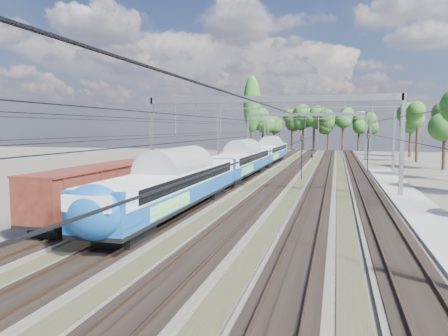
% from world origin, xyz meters
% --- Properties ---
extents(track_bed, '(21.00, 130.00, 0.34)m').
position_xyz_m(track_bed, '(-0.00, 45.00, 0.10)').
color(track_bed, '#47423A').
rests_on(track_bed, ground).
extents(platform, '(3.00, 70.00, 0.30)m').
position_xyz_m(platform, '(12.00, 20.00, 0.15)').
color(platform, gray).
rests_on(platform, ground).
extents(catenary, '(25.65, 130.00, 9.00)m').
position_xyz_m(catenary, '(0.33, 52.69, 6.40)').
color(catenary, slate).
rests_on(catenary, ground).
extents(tree_belt, '(39.79, 99.50, 11.80)m').
position_xyz_m(tree_belt, '(5.38, 96.14, 8.25)').
color(tree_belt, black).
rests_on(tree_belt, ground).
extents(poplar, '(4.40, 4.40, 19.04)m').
position_xyz_m(poplar, '(-14.50, 98.00, 11.89)').
color(poplar, black).
rests_on(poplar, ground).
extents(emu_train, '(3.14, 66.44, 4.60)m').
position_xyz_m(emu_train, '(-4.50, 39.82, 2.71)').
color(emu_train, black).
rests_on(emu_train, ground).
extents(freight_boxcar, '(2.76, 13.34, 3.44)m').
position_xyz_m(freight_boxcar, '(-9.00, 15.82, 2.10)').
color(freight_boxcar, black).
rests_on(freight_boxcar, ground).
extents(worker, '(0.66, 0.81, 1.93)m').
position_xyz_m(worker, '(1.61, 76.14, 0.97)').
color(worker, black).
rests_on(worker, ground).
extents(signal_near, '(0.33, 0.30, 5.29)m').
position_xyz_m(signal_near, '(2.17, 42.05, 3.34)').
color(signal_near, black).
rests_on(signal_near, ground).
extents(signal_far, '(0.38, 0.35, 5.34)m').
position_xyz_m(signal_far, '(10.21, 52.09, 3.38)').
color(signal_far, black).
rests_on(signal_far, ground).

